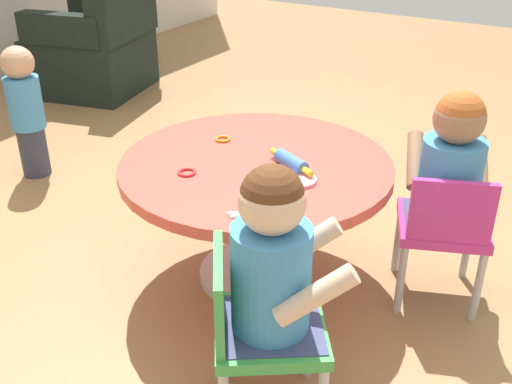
% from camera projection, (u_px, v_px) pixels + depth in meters
% --- Properties ---
extents(ground_plane, '(10.00, 10.00, 0.00)m').
position_uv_depth(ground_plane, '(256.00, 275.00, 2.37)').
color(ground_plane, '#9E7247').
extents(craft_table, '(0.97, 0.97, 0.49)m').
position_uv_depth(craft_table, '(256.00, 188.00, 2.19)').
color(craft_table, silver).
rests_on(craft_table, ground).
extents(child_chair_left, '(0.42, 0.42, 0.54)m').
position_uv_depth(child_chair_left, '(257.00, 328.00, 1.64)').
color(child_chair_left, '#B7B7BC').
rests_on(child_chair_left, ground).
extents(seated_child_left, '(0.42, 0.44, 0.51)m').
position_uv_depth(seated_child_left, '(273.00, 258.00, 1.54)').
color(seated_child_left, '#3F4772').
rests_on(seated_child_left, ground).
extents(child_chair_right, '(0.39, 0.39, 0.54)m').
position_uv_depth(child_chair_right, '(443.00, 228.00, 2.10)').
color(child_chair_right, '#B7B7BC').
rests_on(child_chair_right, ground).
extents(seated_child_right, '(0.42, 0.38, 0.51)m').
position_uv_depth(seated_child_right, '(452.00, 164.00, 2.03)').
color(seated_child_right, '#3F4772').
rests_on(seated_child_right, ground).
extents(armchair_dark, '(0.85, 0.87, 0.85)m').
position_uv_depth(armchair_dark, '(96.00, 48.00, 4.25)').
color(armchair_dark, black).
rests_on(armchair_dark, ground).
extents(toddler_standing, '(0.17, 0.17, 0.67)m').
position_uv_depth(toddler_standing, '(26.00, 108.00, 3.01)').
color(toddler_standing, '#33384C').
rests_on(toddler_standing, ground).
extents(rolling_pin, '(0.12, 0.22, 0.05)m').
position_uv_depth(rolling_pin, '(291.00, 162.00, 2.08)').
color(rolling_pin, '#3F72CC').
rests_on(rolling_pin, craft_table).
extents(craft_scissors, '(0.14, 0.12, 0.01)m').
position_uv_depth(craft_scissors, '(256.00, 210.00, 1.83)').
color(craft_scissors, silver).
rests_on(craft_scissors, craft_table).
extents(playdough_blob_0, '(0.12, 0.12, 0.01)m').
position_uv_depth(playdough_blob_0, '(298.00, 180.00, 2.00)').
color(playdough_blob_0, pink).
rests_on(playdough_blob_0, craft_table).
extents(cookie_cutter_0, '(0.06, 0.06, 0.01)m').
position_uv_depth(cookie_cutter_0, '(187.00, 172.00, 2.05)').
color(cookie_cutter_0, red).
rests_on(cookie_cutter_0, craft_table).
extents(cookie_cutter_1, '(0.06, 0.06, 0.01)m').
position_uv_depth(cookie_cutter_1, '(223.00, 139.00, 2.31)').
color(cookie_cutter_1, orange).
rests_on(cookie_cutter_1, craft_table).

